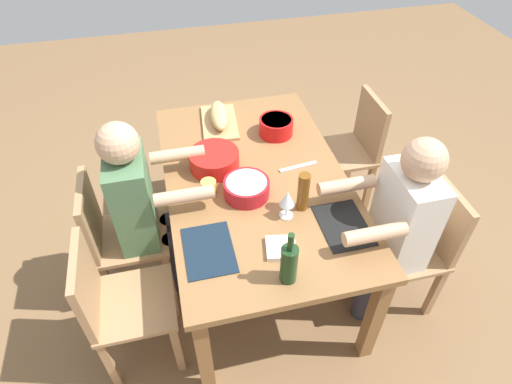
{
  "coord_description": "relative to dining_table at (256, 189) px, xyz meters",
  "views": [
    {
      "loc": [
        -1.76,
        0.42,
        2.32
      ],
      "look_at": [
        0.0,
        0.0,
        0.63
      ],
      "focal_mm": 30.18,
      "sensor_mm": 36.0,
      "label": 1
    }
  ],
  "objects": [
    {
      "name": "placemat_far_left",
      "position": [
        -0.45,
        0.34,
        0.09
      ],
      "size": [
        0.32,
        0.23,
        0.01
      ],
      "primitive_type": "cube",
      "color": "#142333",
      "rests_on": "dining_table"
    },
    {
      "name": "chair_near_left",
      "position": [
        -0.45,
        -0.82,
        -0.17
      ],
      "size": [
        0.4,
        0.4,
        0.85
      ],
      "color": "#A87F56",
      "rests_on": "ground_plane"
    },
    {
      "name": "napkin_stack",
      "position": [
        -0.53,
        0.01,
        0.1
      ],
      "size": [
        0.16,
        0.16,
        0.02
      ],
      "primitive_type": "cube",
      "rotation": [
        0.0,
        0.0,
        -0.18
      ],
      "color": "white",
      "rests_on": "dining_table"
    },
    {
      "name": "serving_bowl_pasta",
      "position": [
        -0.12,
        0.08,
        0.14
      ],
      "size": [
        0.24,
        0.24,
        0.09
      ],
      "color": "#B21923",
      "rests_on": "dining_table"
    },
    {
      "name": "diner_near_left",
      "position": [
        -0.45,
        -0.64,
        0.04
      ],
      "size": [
        0.41,
        0.53,
        1.2
      ],
      "color": "#2D2D38",
      "rests_on": "ground_plane"
    },
    {
      "name": "beer_bottle",
      "position": [
        -0.28,
        -0.18,
        0.19
      ],
      "size": [
        0.06,
        0.06,
        0.22
      ],
      "primitive_type": "cylinder",
      "color": "brown",
      "rests_on": "dining_table"
    },
    {
      "name": "chair_far_center",
      "position": [
        0.0,
        0.82,
        -0.17
      ],
      "size": [
        0.4,
        0.4,
        0.85
      ],
      "color": "#A87F56",
      "rests_on": "ground_plane"
    },
    {
      "name": "cutting_board",
      "position": [
        0.57,
        0.11,
        0.09
      ],
      "size": [
        0.42,
        0.25,
        0.02
      ],
      "primitive_type": "cube",
      "rotation": [
        0.0,
        0.0,
        -0.09
      ],
      "color": "tan",
      "rests_on": "dining_table"
    },
    {
      "name": "serving_bowl_greens",
      "position": [
        0.14,
        0.21,
        0.14
      ],
      "size": [
        0.28,
        0.28,
        0.1
      ],
      "color": "red",
      "rests_on": "dining_table"
    },
    {
      "name": "serving_bowl_salad",
      "position": [
        0.38,
        -0.22,
        0.15
      ],
      "size": [
        0.21,
        0.21,
        0.11
      ],
      "color": "red",
      "rests_on": "dining_table"
    },
    {
      "name": "cup_far_center",
      "position": [
        -0.06,
        0.27,
        0.12
      ],
      "size": [
        0.08,
        0.08,
        0.08
      ],
      "primitive_type": "cylinder",
      "color": "gold",
      "rests_on": "dining_table"
    },
    {
      "name": "placemat_near_left",
      "position": [
        -0.45,
        -0.34,
        0.09
      ],
      "size": [
        0.32,
        0.23,
        0.01
      ],
      "primitive_type": "cube",
      "color": "black",
      "rests_on": "dining_table"
    },
    {
      "name": "dining_table",
      "position": [
        0.0,
        0.0,
        0.0
      ],
      "size": [
        1.65,
        0.99,
        0.74
      ],
      "color": "olive",
      "rests_on": "ground_plane"
    },
    {
      "name": "wine_glass",
      "position": [
        -0.32,
        -0.08,
        0.2
      ],
      "size": [
        0.08,
        0.08,
        0.17
      ],
      "color": "silver",
      "rests_on": "dining_table"
    },
    {
      "name": "carving_knife",
      "position": [
        0.03,
        -0.26,
        0.09
      ],
      "size": [
        0.05,
        0.23,
        0.01
      ],
      "primitive_type": "cube",
      "rotation": [
        0.0,
        0.0,
        1.7
      ],
      "color": "silver",
      "rests_on": "dining_table"
    },
    {
      "name": "chair_near_right",
      "position": [
        0.45,
        -0.82,
        -0.17
      ],
      "size": [
        0.4,
        0.4,
        0.85
      ],
      "color": "#A87F56",
      "rests_on": "ground_plane"
    },
    {
      "name": "bread_loaf",
      "position": [
        0.57,
        0.11,
        0.15
      ],
      "size": [
        0.33,
        0.14,
        0.09
      ],
      "primitive_type": "ellipsoid",
      "rotation": [
        0.0,
        0.0,
        -0.09
      ],
      "color": "tan",
      "rests_on": "cutting_board"
    },
    {
      "name": "diner_far_center",
      "position": [
        -0.0,
        0.64,
        0.04
      ],
      "size": [
        0.41,
        0.53,
        1.2
      ],
      "color": "#2D2D38",
      "rests_on": "ground_plane"
    },
    {
      "name": "chair_far_left",
      "position": [
        -0.45,
        0.82,
        -0.17
      ],
      "size": [
        0.4,
        0.4,
        0.85
      ],
      "color": "#A87F56",
      "rests_on": "ground_plane"
    },
    {
      "name": "wine_bottle",
      "position": [
        -0.69,
        0.02,
        0.19
      ],
      "size": [
        0.08,
        0.08,
        0.29
      ],
      "color": "#193819",
      "rests_on": "dining_table"
    },
    {
      "name": "ground_plane",
      "position": [
        0.0,
        0.0,
        -0.66
      ],
      "size": [
        8.0,
        8.0,
        0.0
      ],
      "primitive_type": "plane",
      "color": "brown"
    }
  ]
}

